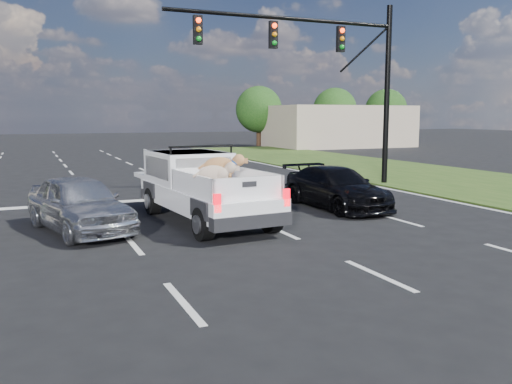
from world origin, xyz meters
TOP-DOWN VIEW (x-y plane):
  - ground at (0.00, 0.00)m, footprint 160.00×160.00m
  - road_markings at (0.00, 6.56)m, footprint 17.75×60.00m
  - traffic_signal at (7.20, 10.50)m, footprint 9.11×0.31m
  - building_right at (22.00, 34.00)m, footprint 12.00×7.00m
  - tree_far_d at (16.00, 38.00)m, footprint 4.20×4.20m
  - tree_far_e at (24.00, 38.00)m, footprint 4.20×4.20m
  - tree_far_f at (30.00, 38.00)m, footprint 4.20×4.20m
  - pickup_truck at (0.43, 5.91)m, footprint 2.38×5.45m
  - silver_sedan at (-2.65, 5.84)m, footprint 2.54×4.25m
  - black_coupe at (4.74, 6.28)m, footprint 1.85×4.27m

SIDE VIEW (x-z plane):
  - ground at x=0.00m, z-range 0.00..0.00m
  - road_markings at x=0.00m, z-range 0.00..0.01m
  - black_coupe at x=4.74m, z-range 0.00..1.22m
  - silver_sedan at x=-2.65m, z-range 0.00..1.35m
  - pickup_truck at x=0.43m, z-range -0.07..1.92m
  - building_right at x=22.00m, z-range 0.00..3.60m
  - tree_far_d at x=16.00m, z-range 0.59..5.99m
  - tree_far_e at x=24.00m, z-range 0.59..5.99m
  - tree_far_f at x=30.00m, z-range 0.59..5.99m
  - traffic_signal at x=7.20m, z-range 1.23..8.23m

